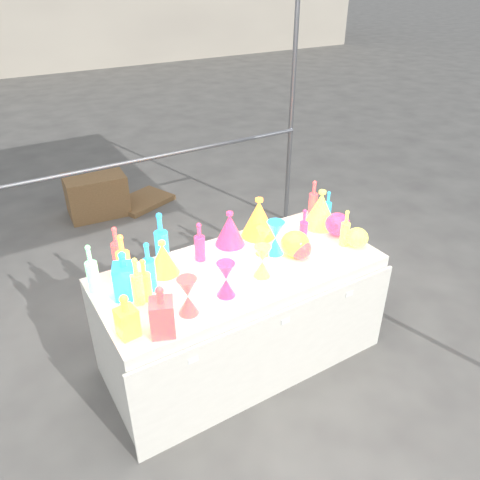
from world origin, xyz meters
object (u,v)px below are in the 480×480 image
decanter_0 (126,316)px  globe_0 (295,245)px  cardboard_box_closed (97,195)px  hourglass_0 (188,296)px  bottle_0 (123,258)px  display_table (241,315)px  lampshade_0 (163,257)px

decanter_0 → globe_0: size_ratio=1.33×
cardboard_box_closed → hourglass_0: 3.02m
hourglass_0 → globe_0: (0.85, 0.17, -0.04)m
cardboard_box_closed → bottle_0: bottle_0 is taller
bottle_0 → hourglass_0: size_ratio=1.42×
display_table → lampshade_0: bearing=154.7°
cardboard_box_closed → bottle_0: (-0.47, -2.47, 0.68)m
globe_0 → display_table: bearing=172.3°
bottle_0 → decanter_0: size_ratio=1.27×
cardboard_box_closed → decanter_0: bearing=-97.1°
display_table → lampshade_0: lampshade_0 is taller
globe_0 → lampshade_0: (-0.81, 0.25, 0.04)m
bottle_0 → hourglass_0: (0.19, -0.47, -0.05)m
bottle_0 → globe_0: bearing=-15.9°
bottle_0 → lampshade_0: size_ratio=1.42×
display_table → decanter_0: bearing=-164.7°
bottle_0 → decanter_0: bearing=-108.0°
cardboard_box_closed → decanter_0: decanter_0 is taller
cardboard_box_closed → lampshade_0: lampshade_0 is taller
display_table → hourglass_0: size_ratio=8.22×
lampshade_0 → bottle_0: bearing=-177.2°
cardboard_box_closed → display_table: bearing=-81.2°
hourglass_0 → lampshade_0: size_ratio=1.00×
decanter_0 → cardboard_box_closed: bearing=70.9°
decanter_0 → lampshade_0: bearing=40.9°
cardboard_box_closed → globe_0: (0.57, -2.76, 0.60)m
bottle_0 → decanter_0: 0.49m
display_table → cardboard_box_closed: bearing=94.0°
decanter_0 → hourglass_0: bearing=-7.4°
bottle_0 → lampshade_0: (0.23, -0.04, -0.05)m
bottle_0 → hourglass_0: 0.51m
display_table → hourglass_0: (-0.47, -0.22, 0.49)m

